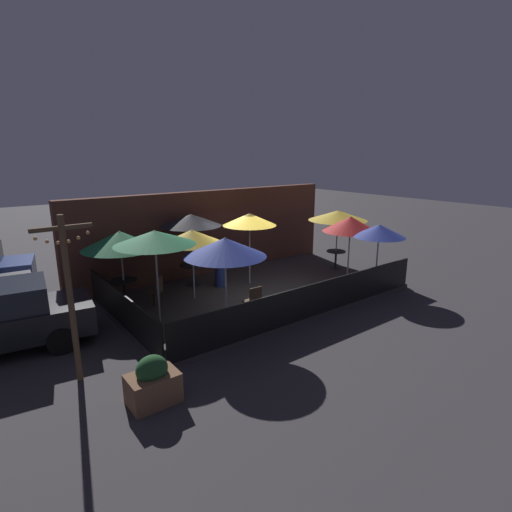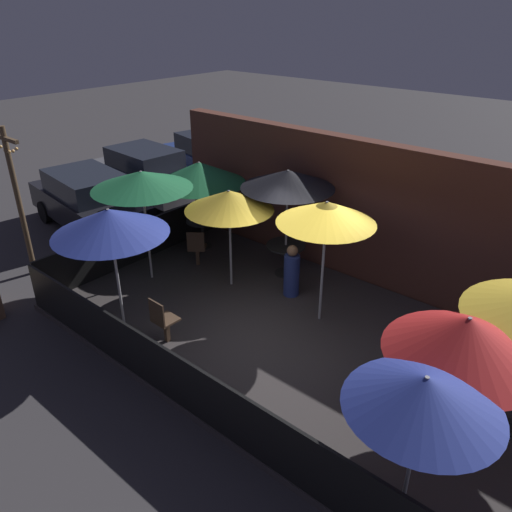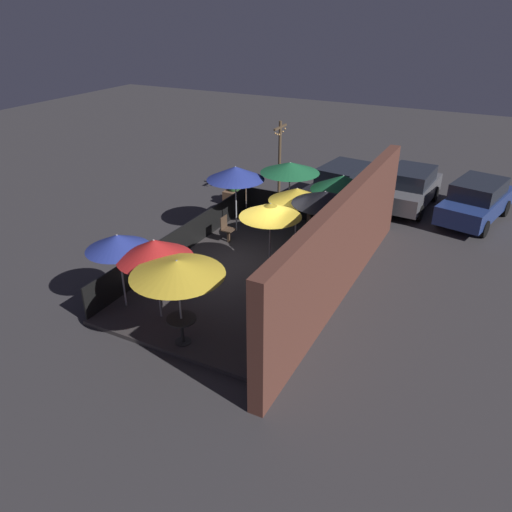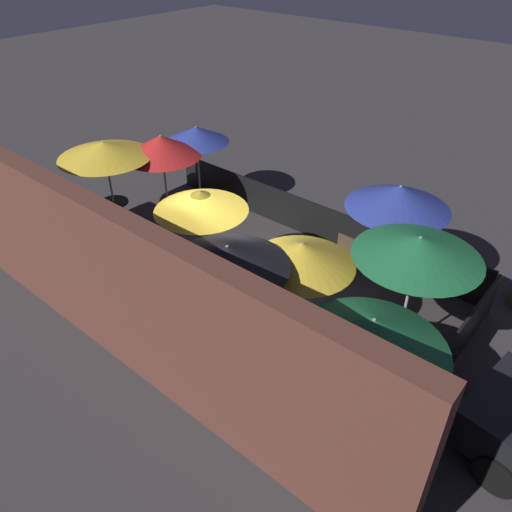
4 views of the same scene
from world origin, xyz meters
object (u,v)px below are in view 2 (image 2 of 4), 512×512
at_px(dining_table_1, 286,251).
at_px(patio_chair_1, 163,319).
at_px(dining_table_2, 202,226).
at_px(patio_chair_0, 197,247).
at_px(patio_umbrella_5, 326,213).
at_px(light_post, 17,195).
at_px(patio_umbrella_7, 110,222).
at_px(patron_0, 292,273).
at_px(patio_umbrella_8, 142,180).
at_px(parked_car_1, 146,173).
at_px(patio_umbrella_1, 288,179).
at_px(patio_umbrella_6, 466,336).
at_px(parked_car_0, 89,200).
at_px(patio_umbrella_2, 199,173).
at_px(parked_car_2, 211,157).
at_px(patio_umbrella_3, 229,200).
at_px(patio_umbrella_4, 424,393).

distance_m(dining_table_1, patio_chair_1, 3.53).
height_order(dining_table_2, patio_chair_0, patio_chair_0).
bearing_deg(patio_umbrella_5, patio_chair_1, -124.65).
bearing_deg(light_post, patio_umbrella_7, -0.82).
distance_m(patio_chair_1, patron_0, 2.97).
bearing_deg(patio_umbrella_8, parked_car_1, 142.37).
height_order(patio_umbrella_1, patio_umbrella_6, patio_umbrella_1).
relative_size(patio_umbrella_1, parked_car_0, 0.56).
bearing_deg(patio_chair_0, parked_car_0, 54.24).
bearing_deg(patio_umbrella_6, dining_table_2, 160.89).
xyz_separation_m(patio_umbrella_2, patio_chair_0, (0.66, -0.82, -1.46)).
bearing_deg(dining_table_1, patio_umbrella_6, -29.83).
height_order(patio_umbrella_7, patio_chair_0, patio_umbrella_7).
xyz_separation_m(patio_umbrella_5, patio_umbrella_6, (3.14, -1.71, -0.25)).
height_order(patio_chair_0, parked_car_2, parked_car_2).
bearing_deg(dining_table_1, dining_table_2, -174.68).
height_order(patio_umbrella_7, light_post, light_post).
height_order(patio_umbrella_7, patio_chair_1, patio_umbrella_7).
distance_m(patio_umbrella_2, patio_umbrella_8, 1.94).
bearing_deg(patio_umbrella_3, patio_chair_1, -77.27).
bearing_deg(patio_umbrella_3, patio_umbrella_6, -16.30).
xyz_separation_m(dining_table_1, patio_chair_1, (-0.08, -3.53, -0.08)).
bearing_deg(patio_umbrella_6, dining_table_1, 150.17).
distance_m(patio_umbrella_4, parked_car_1, 12.68).
distance_m(parked_car_1, parked_car_2, 2.62).
relative_size(patron_0, parked_car_2, 0.26).
xyz_separation_m(parked_car_0, parked_car_1, (-0.79, 2.60, -0.00)).
height_order(dining_table_1, parked_car_0, parked_car_0).
bearing_deg(patio_umbrella_4, patio_umbrella_2, 152.96).
bearing_deg(parked_car_1, patio_chair_1, -32.72).
relative_size(patio_umbrella_3, dining_table_2, 2.74).
bearing_deg(patio_chair_1, parked_car_0, 69.94).
xyz_separation_m(patio_umbrella_8, parked_car_2, (-4.15, 6.05, -1.58)).
distance_m(dining_table_1, parked_car_0, 6.02).
bearing_deg(patio_umbrella_5, patio_umbrella_8, -164.22).
bearing_deg(light_post, patio_chair_0, 42.42).
height_order(patio_umbrella_1, patron_0, patio_umbrella_1).
xyz_separation_m(patio_chair_1, parked_car_1, (-6.60, 4.86, 0.22)).
xyz_separation_m(patio_umbrella_5, dining_table_1, (-1.65, 1.03, -1.67)).
relative_size(patio_chair_0, parked_car_0, 0.21).
relative_size(patio_umbrella_8, parked_car_1, 0.60).
xyz_separation_m(patio_umbrella_1, patio_umbrella_8, (-2.19, -2.12, 0.04)).
height_order(patio_umbrella_1, patio_umbrella_2, patio_umbrella_1).
bearing_deg(dining_table_1, patio_umbrella_2, -174.68).
distance_m(patio_umbrella_6, dining_table_1, 5.69).
relative_size(patio_umbrella_4, patio_umbrella_5, 0.88).
xyz_separation_m(patio_umbrella_8, light_post, (-2.46, -1.53, -0.48)).
height_order(patio_chair_1, parked_car_1, parked_car_1).
bearing_deg(patio_umbrella_7, patio_chair_1, 9.93).
bearing_deg(dining_table_2, light_post, -122.60).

